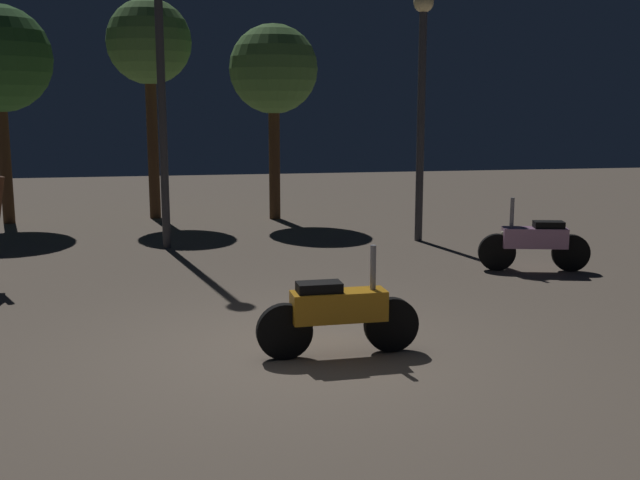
{
  "coord_description": "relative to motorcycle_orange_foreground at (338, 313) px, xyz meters",
  "views": [
    {
      "loc": [
        -1.07,
        -7.37,
        2.49
      ],
      "look_at": [
        0.49,
        0.83,
        1.0
      ],
      "focal_mm": 42.91,
      "sensor_mm": 36.0,
      "label": 1
    }
  ],
  "objects": [
    {
      "name": "streetlamp_near",
      "position": [
        2.83,
        6.11,
        2.42
      ],
      "size": [
        0.36,
        0.36,
        4.42
      ],
      "color": "#38383D",
      "rests_on": "ground_plane"
    },
    {
      "name": "ground_plane",
      "position": [
        -0.49,
        0.17,
        -0.44
      ],
      "size": [
        40.0,
        40.0,
        0.0
      ],
      "primitive_type": "plane",
      "color": "#756656"
    },
    {
      "name": "motorcycle_orange_foreground",
      "position": [
        0.0,
        0.0,
        0.0
      ],
      "size": [
        1.66,
        0.33,
        1.11
      ],
      "rotation": [
        0.0,
        0.0,
        0.03
      ],
      "color": "black",
      "rests_on": "ground_plane"
    },
    {
      "name": "streetlamp_far",
      "position": [
        -1.73,
        6.25,
        3.11
      ],
      "size": [
        0.36,
        0.36,
        5.69
      ],
      "color": "#38383D",
      "rests_on": "ground_plane"
    },
    {
      "name": "motorcycle_pink_parked_left",
      "position": [
        3.73,
        3.3,
        0.0
      ],
      "size": [
        1.63,
        0.53,
        1.11
      ],
      "rotation": [
        0.0,
        0.0,
        2.89
      ],
      "color": "black",
      "rests_on": "ground_plane"
    },
    {
      "name": "tree_left_bg",
      "position": [
        -2.01,
        9.92,
        3.29
      ],
      "size": [
        1.8,
        1.8,
        4.7
      ],
      "color": "#4C331E",
      "rests_on": "ground_plane"
    },
    {
      "name": "tree_center_bg",
      "position": [
        0.58,
        9.32,
        2.74
      ],
      "size": [
        1.89,
        1.89,
        4.17
      ],
      "color": "#4C331E",
      "rests_on": "ground_plane"
    }
  ]
}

